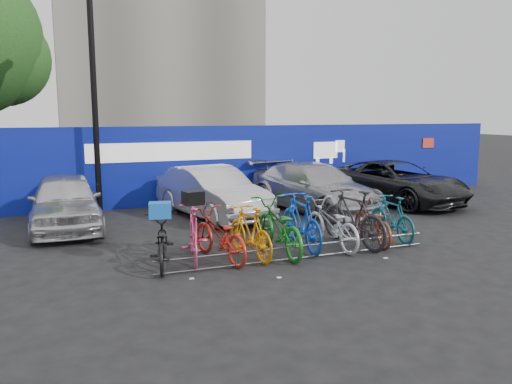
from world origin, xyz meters
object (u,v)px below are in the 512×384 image
bike_0 (161,242)px  bike_5 (301,221)px  bike_9 (392,217)px  bike_3 (250,232)px  bike_4 (278,227)px  bike_7 (353,217)px  bike_8 (372,222)px  bike_1 (194,233)px  car_3 (396,182)px  car_0 (65,201)px  car_2 (315,187)px  lamppost (94,95)px  bike_rack (300,252)px  car_1 (212,192)px  bike_2 (219,235)px  bike_6 (331,224)px

bike_0 → bike_5: (2.91, 0.15, 0.13)m
bike_5 → bike_9: size_ratio=1.17×
bike_3 → bike_9: size_ratio=1.03×
bike_4 → bike_7: size_ratio=1.03×
bike_4 → bike_8: (2.22, 0.03, -0.09)m
bike_3 → bike_5: 1.23m
bike_9 → bike_1: bearing=2.3°
car_3 → bike_9: (-2.96, -3.78, -0.15)m
car_0 → car_2: size_ratio=0.85×
bike_0 → lamppost: bearing=-71.6°
bike_8 → bike_5: bearing=4.8°
car_2 → car_3: size_ratio=0.99×
bike_rack → car_3: car_3 is taller
car_0 → car_1: 3.67m
bike_4 → bike_1: bearing=-4.5°
bike_0 → bike_4: (2.33, -0.00, 0.09)m
car_3 → bike_9: car_3 is taller
car_1 → bike_5: car_1 is taller
bike_4 → bike_7: 1.72m
car_3 → bike_2: 7.99m
car_2 → bike_4: bearing=-139.5°
bike_rack → bike_2: (-1.44, 0.56, 0.32)m
car_3 → bike_5: car_3 is taller
bike_4 → bike_7: bike_7 is taller
bike_3 → bike_5: size_ratio=0.88×
bike_4 → bike_5: 0.60m
bike_5 → bike_8: 1.65m
bike_3 → bike_7: (2.35, 0.04, 0.10)m
bike_6 → bike_1: bearing=-5.5°
car_2 → bike_8: size_ratio=2.67×
car_3 → bike_0: car_3 is taller
car_1 → bike_0: size_ratio=2.38×
car_2 → car_3: (2.94, 0.14, -0.02)m
car_1 → bike_2: car_1 is taller
bike_4 → bike_6: (1.21, 0.02, -0.05)m
bike_1 → bike_3: bike_1 is taller
bike_5 → bike_8: bearing=178.2°
lamppost → bike_4: (2.99, -5.44, -2.72)m
lamppost → bike_9: bearing=-42.7°
car_0 → bike_0: (1.56, -3.90, -0.22)m
lamppost → bike_9: (5.79, -5.33, -2.77)m
bike_3 → bike_7: size_ratio=0.84×
bike_2 → bike_9: (4.03, 0.10, 0.02)m
bike_1 → bike_5: size_ratio=0.93×
car_0 → bike_0: bearing=-68.3°
bike_3 → bike_2: bearing=-13.5°
bike_4 → bike_3: bearing=6.1°
bike_5 → bike_7: bearing=173.8°
car_0 → bike_4: (3.89, -3.90, -0.13)m
car_0 → car_3: size_ratio=0.84×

